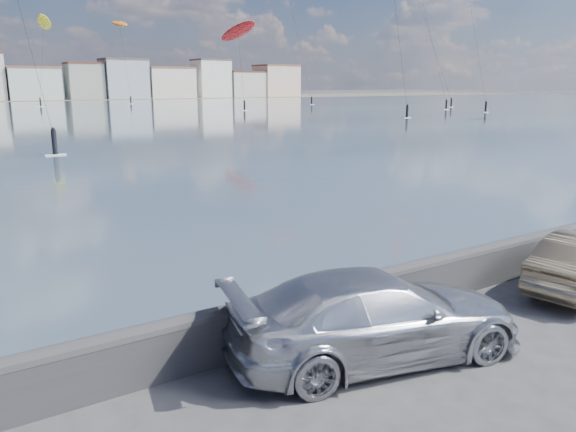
# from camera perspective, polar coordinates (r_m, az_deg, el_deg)

# --- Properties ---
(ground) EXTENTS (700.00, 700.00, 0.00)m
(ground) POSITION_cam_1_polar(r_m,az_deg,el_deg) (9.44, 8.65, -18.78)
(ground) COLOR #333335
(ground) RESTS_ON ground
(seawall) EXTENTS (400.00, 0.36, 1.08)m
(seawall) POSITION_cam_1_polar(r_m,az_deg,el_deg) (11.08, -0.68, -10.15)
(seawall) COLOR #28282B
(seawall) RESTS_ON ground
(car_silver) EXTENTS (5.99, 3.48, 1.63)m
(car_silver) POSITION_cam_1_polar(r_m,az_deg,el_deg) (10.63, 8.92, -9.97)
(car_silver) COLOR #B8B9BF
(car_silver) RESTS_ON ground
(kitesurfer_1) EXTENTS (7.13, 12.60, 20.46)m
(kitesurfer_1) POSITION_cam_1_polar(r_m,az_deg,el_deg) (146.60, -23.54, 17.52)
(kitesurfer_1) COLOR yellow
(kitesurfer_1) RESTS_ON ground
(kitesurfer_9) EXTENTS (3.29, 12.24, 21.33)m
(kitesurfer_9) POSITION_cam_1_polar(r_m,az_deg,el_deg) (156.47, -16.73, 18.11)
(kitesurfer_9) COLOR orange
(kitesurfer_9) RESTS_ON ground
(kitesurfer_15) EXTENTS (5.44, 11.68, 17.37)m
(kitesurfer_15) POSITION_cam_1_polar(r_m,az_deg,el_deg) (115.13, -5.12, 18.13)
(kitesurfer_15) COLOR red
(kitesurfer_15) RESTS_ON ground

